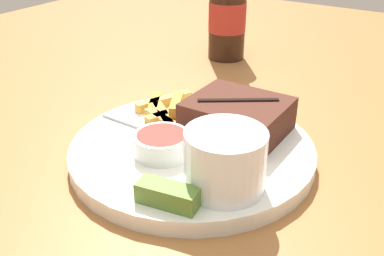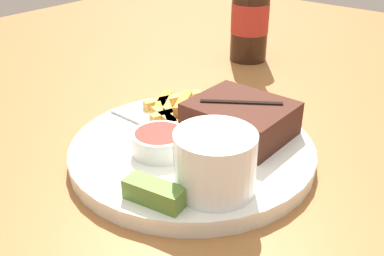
{
  "view_description": "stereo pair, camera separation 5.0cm",
  "coord_description": "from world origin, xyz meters",
  "px_view_note": "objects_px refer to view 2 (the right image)",
  "views": [
    {
      "loc": [
        0.24,
        -0.37,
        1.0
      ],
      "look_at": [
        0.0,
        0.0,
        0.77
      ],
      "focal_mm": 42.0,
      "sensor_mm": 36.0,
      "label": 1
    },
    {
      "loc": [
        0.28,
        -0.35,
        1.0
      ],
      "look_at": [
        0.0,
        0.0,
        0.77
      ],
      "focal_mm": 42.0,
      "sensor_mm": 36.0,
      "label": 2
    }
  ],
  "objects_px": {
    "pickle_spear": "(154,193)",
    "beer_bottle": "(250,16)",
    "dinner_plate": "(192,150)",
    "dipping_sauce_cup": "(160,141)",
    "fork_utensil": "(148,123)",
    "coleslaw_cup": "(215,159)",
    "steak_portion": "(240,119)"
  },
  "relations": [
    {
      "from": "pickle_spear",
      "to": "dinner_plate",
      "type": "bearing_deg",
      "value": 111.38
    },
    {
      "from": "steak_portion",
      "to": "dinner_plate",
      "type": "bearing_deg",
      "value": -118.11
    },
    {
      "from": "dinner_plate",
      "to": "dipping_sauce_cup",
      "type": "bearing_deg",
      "value": -112.71
    },
    {
      "from": "coleslaw_cup",
      "to": "fork_utensil",
      "type": "distance_m",
      "value": 0.16
    },
    {
      "from": "pickle_spear",
      "to": "beer_bottle",
      "type": "relative_size",
      "value": 0.27
    },
    {
      "from": "steak_portion",
      "to": "coleslaw_cup",
      "type": "relative_size",
      "value": 1.42
    },
    {
      "from": "dipping_sauce_cup",
      "to": "beer_bottle",
      "type": "distance_m",
      "value": 0.39
    },
    {
      "from": "pickle_spear",
      "to": "beer_bottle",
      "type": "xyz_separation_m",
      "value": [
        -0.18,
        0.44,
        0.05
      ]
    },
    {
      "from": "dinner_plate",
      "to": "pickle_spear",
      "type": "xyz_separation_m",
      "value": [
        0.04,
        -0.11,
        0.02
      ]
    },
    {
      "from": "coleslaw_cup",
      "to": "pickle_spear",
      "type": "xyz_separation_m",
      "value": [
        -0.03,
        -0.05,
        -0.02
      ]
    },
    {
      "from": "steak_portion",
      "to": "fork_utensil",
      "type": "relative_size",
      "value": 0.83
    },
    {
      "from": "coleslaw_cup",
      "to": "fork_utensil",
      "type": "relative_size",
      "value": 0.59
    },
    {
      "from": "dinner_plate",
      "to": "steak_portion",
      "type": "bearing_deg",
      "value": 61.89
    },
    {
      "from": "steak_portion",
      "to": "pickle_spear",
      "type": "xyz_separation_m",
      "value": [
        0.01,
        -0.16,
        -0.01
      ]
    },
    {
      "from": "coleslaw_cup",
      "to": "beer_bottle",
      "type": "distance_m",
      "value": 0.44
    },
    {
      "from": "steak_portion",
      "to": "beer_bottle",
      "type": "distance_m",
      "value": 0.33
    },
    {
      "from": "coleslaw_cup",
      "to": "beer_bottle",
      "type": "xyz_separation_m",
      "value": [
        -0.21,
        0.39,
        0.03
      ]
    },
    {
      "from": "steak_portion",
      "to": "fork_utensil",
      "type": "xyz_separation_m",
      "value": [
        -0.1,
        -0.05,
        -0.02
      ]
    },
    {
      "from": "dinner_plate",
      "to": "dipping_sauce_cup",
      "type": "xyz_separation_m",
      "value": [
        -0.02,
        -0.04,
        0.02
      ]
    },
    {
      "from": "dinner_plate",
      "to": "fork_utensil",
      "type": "distance_m",
      "value": 0.07
    },
    {
      "from": "steak_portion",
      "to": "coleslaw_cup",
      "type": "bearing_deg",
      "value": -68.52
    },
    {
      "from": "dinner_plate",
      "to": "coleslaw_cup",
      "type": "xyz_separation_m",
      "value": [
        0.07,
        -0.05,
        0.04
      ]
    },
    {
      "from": "beer_bottle",
      "to": "dinner_plate",
      "type": "bearing_deg",
      "value": -67.48
    },
    {
      "from": "dipping_sauce_cup",
      "to": "pickle_spear",
      "type": "bearing_deg",
      "value": -50.68
    },
    {
      "from": "dipping_sauce_cup",
      "to": "beer_bottle",
      "type": "bearing_deg",
      "value": 108.34
    },
    {
      "from": "coleslaw_cup",
      "to": "fork_utensil",
      "type": "xyz_separation_m",
      "value": [
        -0.14,
        0.06,
        -0.03
      ]
    },
    {
      "from": "coleslaw_cup",
      "to": "pickle_spear",
      "type": "relative_size",
      "value": 1.28
    },
    {
      "from": "steak_portion",
      "to": "dipping_sauce_cup",
      "type": "relative_size",
      "value": 1.81
    },
    {
      "from": "coleslaw_cup",
      "to": "beer_bottle",
      "type": "relative_size",
      "value": 0.35
    },
    {
      "from": "dinner_plate",
      "to": "beer_bottle",
      "type": "xyz_separation_m",
      "value": [
        -0.14,
        0.33,
        0.07
      ]
    },
    {
      "from": "dipping_sauce_cup",
      "to": "fork_utensil",
      "type": "bearing_deg",
      "value": 145.23
    },
    {
      "from": "coleslaw_cup",
      "to": "dipping_sauce_cup",
      "type": "bearing_deg",
      "value": 168.64
    }
  ]
}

